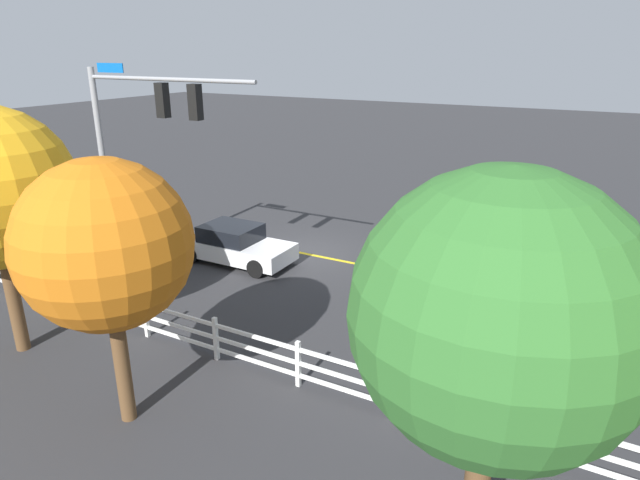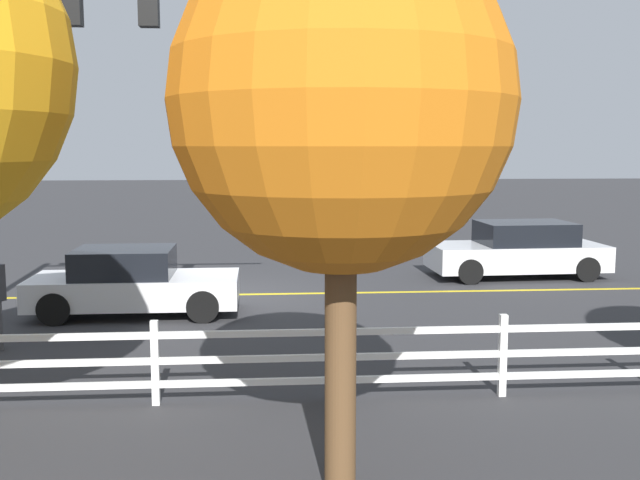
{
  "view_description": "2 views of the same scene",
  "coord_description": "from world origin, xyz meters",
  "px_view_note": "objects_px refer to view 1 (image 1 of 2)",
  "views": [
    {
      "loc": [
        -9.72,
        16.52,
        7.31
      ],
      "look_at": [
        -1.5,
        1.5,
        1.26
      ],
      "focal_mm": 30.45,
      "sensor_mm": 36.0,
      "label": 1
    },
    {
      "loc": [
        -0.9,
        17.23,
        3.44
      ],
      "look_at": [
        -2.08,
        1.88,
        1.5
      ],
      "focal_mm": 41.99,
      "sensor_mm": 36.0,
      "label": 2
    }
  ],
  "objects_px": {
    "tree_3": "(497,317)",
    "car_1": "(526,255)",
    "pedestrian": "(143,251)",
    "tree_0": "(105,246)",
    "car_0": "(235,245)"
  },
  "relations": [
    {
      "from": "tree_3",
      "to": "car_1",
      "type": "bearing_deg",
      "value": -84.38
    },
    {
      "from": "car_1",
      "to": "tree_3",
      "type": "distance_m",
      "value": 13.59
    },
    {
      "from": "car_0",
      "to": "car_1",
      "type": "distance_m",
      "value": 10.12
    },
    {
      "from": "pedestrian",
      "to": "tree_3",
      "type": "xyz_separation_m",
      "value": [
        -12.57,
        6.65,
        3.7
      ]
    },
    {
      "from": "car_1",
      "to": "tree_3",
      "type": "bearing_deg",
      "value": 93.43
    },
    {
      "from": "car_0",
      "to": "car_1",
      "type": "height_order",
      "value": "car_1"
    },
    {
      "from": "car_0",
      "to": "pedestrian",
      "type": "distance_m",
      "value": 3.19
    },
    {
      "from": "car_0",
      "to": "car_1",
      "type": "bearing_deg",
      "value": 21.46
    },
    {
      "from": "car_0",
      "to": "tree_3",
      "type": "distance_m",
      "value": 14.64
    },
    {
      "from": "car_1",
      "to": "tree_3",
      "type": "height_order",
      "value": "tree_3"
    },
    {
      "from": "tree_3",
      "to": "car_0",
      "type": "bearing_deg",
      "value": -40.75
    },
    {
      "from": "tree_3",
      "to": "pedestrian",
      "type": "bearing_deg",
      "value": -27.87
    },
    {
      "from": "car_0",
      "to": "tree_3",
      "type": "height_order",
      "value": "tree_3"
    },
    {
      "from": "car_0",
      "to": "tree_3",
      "type": "bearing_deg",
      "value": -41.05
    },
    {
      "from": "tree_0",
      "to": "pedestrian",
      "type": "bearing_deg",
      "value": -46.79
    }
  ]
}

